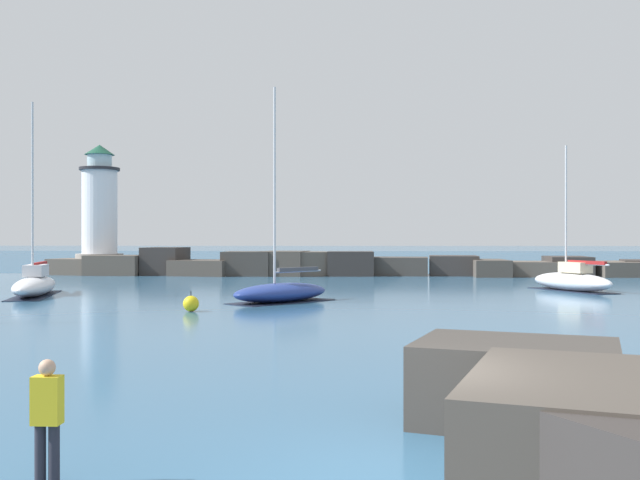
{
  "coord_description": "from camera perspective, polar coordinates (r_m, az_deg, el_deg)",
  "views": [
    {
      "loc": [
        -0.53,
        -9.41,
        3.15
      ],
      "look_at": [
        -2.4,
        27.71,
        3.08
      ],
      "focal_mm": 40.0,
      "sensor_mm": 36.0,
      "label": 1
    }
  ],
  "objects": [
    {
      "name": "ground_plane",
      "position": [
        9.94,
        6.12,
        -18.35
      ],
      "size": [
        600.0,
        600.0,
        0.0
      ],
      "primitive_type": "plane",
      "color": "#336084"
    },
    {
      "name": "sailboat_moored_2",
      "position": [
        42.34,
        -21.86,
        -3.28
      ],
      "size": [
        3.65,
        7.87,
        10.57
      ],
      "color": "white",
      "rests_on": "ground"
    },
    {
      "name": "breakwater_jetty",
      "position": [
        61.08,
        5.22,
        -2.05
      ],
      "size": [
        57.51,
        7.12,
        2.38
      ],
      "color": "brown",
      "rests_on": "ground"
    },
    {
      "name": "mooring_buoy_orange_near",
      "position": [
        31.31,
        -10.28,
        -5.03
      ],
      "size": [
        0.69,
        0.69,
        0.89
      ],
      "color": "yellow",
      "rests_on": "ground"
    },
    {
      "name": "lighthouse",
      "position": [
        66.59,
        -17.22,
        1.61
      ],
      "size": [
        4.15,
        4.15,
        11.54
      ],
      "color": "gray",
      "rests_on": "ground"
    },
    {
      "name": "sailboat_moored_3",
      "position": [
        45.48,
        19.5,
        -3.03
      ],
      "size": [
        4.24,
        6.57,
        8.82
      ],
      "color": "white",
      "rests_on": "ground"
    },
    {
      "name": "sailboat_moored_1",
      "position": [
        35.45,
        -3.12,
        -4.13
      ],
      "size": [
        5.51,
        5.75,
        10.6
      ],
      "color": "navy",
      "rests_on": "ground"
    },
    {
      "name": "open_sea_beyond",
      "position": [
        121.18,
        3.13,
        -1.38
      ],
      "size": [
        400.0,
        116.0,
        0.01
      ],
      "color": "#235175",
      "rests_on": "ground"
    },
    {
      "name": "person_on_rocks",
      "position": [
        9.96,
        -20.99,
        -12.98
      ],
      "size": [
        0.36,
        0.22,
        1.61
      ],
      "color": "#282833",
      "rests_on": "ground"
    },
    {
      "name": "foreground_rocks",
      "position": [
        10.65,
        21.83,
        -13.19
      ],
      "size": [
        9.35,
        8.4,
        1.49
      ],
      "color": "brown",
      "rests_on": "ground"
    }
  ]
}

